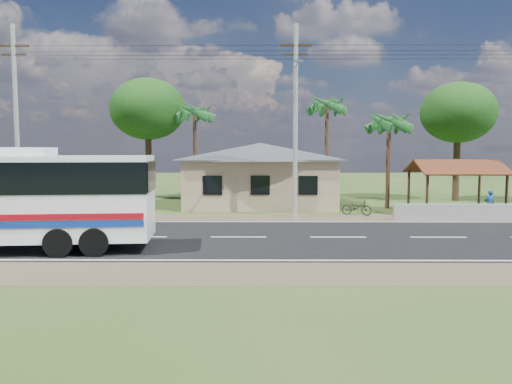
% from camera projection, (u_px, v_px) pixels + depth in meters
% --- Properties ---
extents(ground, '(120.00, 120.00, 0.00)m').
position_uv_depth(ground, '(238.00, 237.00, 22.48)').
color(ground, '#254217').
rests_on(ground, ground).
extents(road, '(120.00, 16.00, 0.03)m').
position_uv_depth(road, '(238.00, 237.00, 22.48)').
color(road, black).
rests_on(road, ground).
extents(house, '(12.40, 10.00, 5.00)m').
position_uv_depth(house, '(260.00, 168.00, 35.19)').
color(house, tan).
rests_on(house, ground).
extents(waiting_shed, '(5.20, 4.48, 3.35)m').
position_uv_depth(waiting_shed, '(455.00, 169.00, 30.61)').
color(waiting_shed, '#392714').
rests_on(waiting_shed, ground).
extents(concrete_barrier, '(7.00, 0.30, 0.90)m').
position_uv_depth(concrete_barrier, '(456.00, 212.00, 27.93)').
color(concrete_barrier, '#9E9E99').
rests_on(concrete_barrier, ground).
extents(utility_poles, '(32.80, 2.22, 11.00)m').
position_uv_depth(utility_poles, '(290.00, 117.00, 28.42)').
color(utility_poles, '#9E9E99').
rests_on(utility_poles, ground).
extents(palm_near, '(2.80, 2.80, 6.70)m').
position_uv_depth(palm_near, '(389.00, 123.00, 32.87)').
color(palm_near, '#47301E').
rests_on(palm_near, ground).
extents(palm_mid, '(2.80, 2.80, 8.20)m').
position_uv_depth(palm_mid, '(327.00, 106.00, 37.25)').
color(palm_mid, '#47301E').
rests_on(palm_mid, ground).
extents(palm_far, '(2.80, 2.80, 7.70)m').
position_uv_depth(palm_far, '(194.00, 113.00, 37.86)').
color(palm_far, '#47301E').
rests_on(palm_far, ground).
extents(tree_behind_house, '(6.00, 6.00, 9.61)m').
position_uv_depth(tree_behind_house, '(148.00, 109.00, 39.85)').
color(tree_behind_house, '#47301E').
rests_on(tree_behind_house, ground).
extents(tree_behind_shed, '(5.60, 5.60, 9.02)m').
position_uv_depth(tree_behind_shed, '(458.00, 113.00, 37.72)').
color(tree_behind_shed, '#47301E').
rests_on(tree_behind_shed, ground).
extents(motorcycle, '(1.89, 1.21, 0.94)m').
position_uv_depth(motorcycle, '(357.00, 207.00, 29.95)').
color(motorcycle, black).
rests_on(motorcycle, ground).
extents(person, '(0.63, 0.45, 1.62)m').
position_uv_depth(person, '(490.00, 204.00, 28.69)').
color(person, navy).
rests_on(person, ground).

